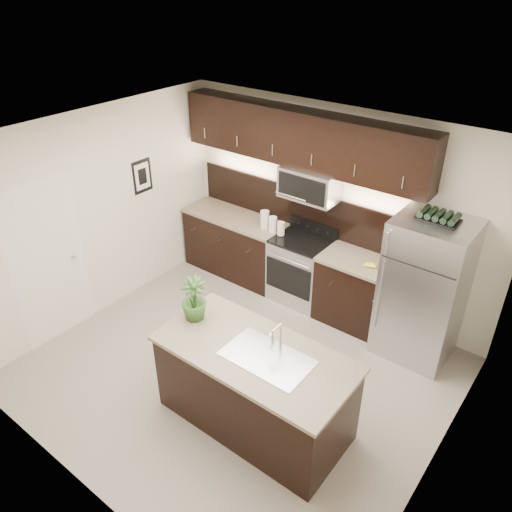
{
  "coord_description": "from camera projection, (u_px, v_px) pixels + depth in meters",
  "views": [
    {
      "loc": [
        2.82,
        -3.3,
        4.15
      ],
      "look_at": [
        -0.15,
        0.55,
        1.26
      ],
      "focal_mm": 35.0,
      "sensor_mm": 36.0,
      "label": 1
    }
  ],
  "objects": [
    {
      "name": "wine_rack",
      "position": [
        439.0,
        217.0,
        5.27
      ],
      "size": [
        0.44,
        0.27,
        0.1
      ],
      "color": "black",
      "rests_on": "refrigerator"
    },
    {
      "name": "bananas",
      "position": [
        367.0,
        264.0,
        6.07
      ],
      "size": [
        0.18,
        0.16,
        0.05
      ],
      "primitive_type": "ellipsoid",
      "rotation": [
        0.0,
        0.0,
        0.26
      ],
      "color": "yellow",
      "rests_on": "counter_run"
    },
    {
      "name": "refrigerator",
      "position": [
        424.0,
        289.0,
        5.74
      ],
      "size": [
        0.85,
        0.77,
        1.77
      ],
      "primitive_type": "cube",
      "color": "#B2B2B7",
      "rests_on": "ground"
    },
    {
      "name": "counter_run",
      "position": [
        289.0,
        264.0,
        7.0
      ],
      "size": [
        3.51,
        0.65,
        0.94
      ],
      "color": "black",
      "rests_on": "ground"
    },
    {
      "name": "canisters",
      "position": [
        271.0,
        223.0,
        6.81
      ],
      "size": [
        0.39,
        0.12,
        0.26
      ],
      "rotation": [
        0.0,
        0.0,
        -0.05
      ],
      "color": "silver",
      "rests_on": "counter_run"
    },
    {
      "name": "french_press",
      "position": [
        386.0,
        264.0,
        5.93
      ],
      "size": [
        0.09,
        0.09,
        0.27
      ],
      "rotation": [
        0.0,
        0.0,
        -0.23
      ],
      "color": "silver",
      "rests_on": "counter_run"
    },
    {
      "name": "ground",
      "position": [
        238.0,
        371.0,
        5.85
      ],
      "size": [
        4.5,
        4.5,
        0.0
      ],
      "primitive_type": "plane",
      "color": "gray",
      "rests_on": "ground"
    },
    {
      "name": "plant",
      "position": [
        194.0,
        299.0,
        5.08
      ],
      "size": [
        0.35,
        0.35,
        0.48
      ],
      "primitive_type": "imported",
      "rotation": [
        0.0,
        0.0,
        0.41
      ],
      "color": "#2A4C1E",
      "rests_on": "island"
    },
    {
      "name": "sink_faucet",
      "position": [
        268.0,
        356.0,
        4.67
      ],
      "size": [
        0.84,
        0.5,
        0.28
      ],
      "color": "silver",
      "rests_on": "island"
    },
    {
      "name": "island",
      "position": [
        255.0,
        387.0,
        4.99
      ],
      "size": [
        1.96,
        0.96,
        0.94
      ],
      "color": "black",
      "rests_on": "ground"
    },
    {
      "name": "room_walls",
      "position": [
        224.0,
        243.0,
        5.02
      ],
      "size": [
        4.52,
        4.02,
        2.71
      ],
      "color": "silver",
      "rests_on": "ground"
    },
    {
      "name": "upper_fixtures",
      "position": [
        301.0,
        147.0,
        6.23
      ],
      "size": [
        3.49,
        0.4,
        1.66
      ],
      "color": "black",
      "rests_on": "counter_run"
    }
  ]
}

